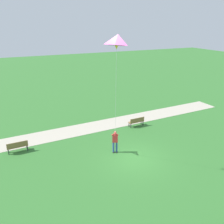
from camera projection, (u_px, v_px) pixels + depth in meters
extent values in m
plane|color=#33702D|center=(134.00, 159.00, 17.32)|extent=(120.00, 120.00, 0.00)
cube|color=#B7AD99|center=(80.00, 130.00, 21.96)|extent=(3.56, 32.07, 0.02)
cube|color=#232328|center=(117.00, 152.00, 18.17)|extent=(0.26, 0.20, 0.06)
cylinder|color=#2D4C8E|center=(117.00, 147.00, 18.04)|extent=(0.14, 0.14, 0.82)
cube|color=#232328|center=(113.00, 152.00, 18.16)|extent=(0.26, 0.20, 0.06)
cylinder|color=#2D4C8E|center=(113.00, 147.00, 18.04)|extent=(0.14, 0.14, 0.82)
cube|color=red|center=(115.00, 138.00, 17.79)|extent=(0.37, 0.46, 0.60)
sphere|color=tan|center=(115.00, 133.00, 17.63)|extent=(0.22, 0.22, 0.22)
ellipsoid|color=#4C3319|center=(115.00, 132.00, 17.63)|extent=(0.30, 0.30, 0.13)
cylinder|color=red|center=(116.00, 134.00, 17.42)|extent=(0.40, 0.50, 0.43)
cylinder|color=red|center=(114.00, 134.00, 17.42)|extent=(0.56, 0.13, 0.43)
sphere|color=tan|center=(115.00, 133.00, 17.23)|extent=(0.10, 0.10, 0.10)
pyramid|color=#E02D9E|center=(118.00, 40.00, 13.05)|extent=(1.11, 0.85, 0.57)
cone|color=yellow|center=(117.00, 47.00, 13.07)|extent=(0.27, 0.27, 0.22)
cylinder|color=black|center=(117.00, 45.00, 13.03)|extent=(0.91, 0.57, 0.02)
cylinder|color=silver|center=(116.00, 97.00, 15.16)|extent=(1.96, 0.90, 6.12)
cube|color=olive|center=(136.00, 122.00, 22.60)|extent=(0.49, 1.51, 0.05)
cube|color=olive|center=(137.00, 120.00, 22.36)|extent=(0.09, 1.50, 0.40)
cube|color=#2D2D33|center=(129.00, 124.00, 22.53)|extent=(0.06, 0.06, 0.45)
cube|color=#2D2D33|center=(131.00, 126.00, 22.26)|extent=(0.06, 0.06, 0.45)
cube|color=#2D2D33|center=(141.00, 122.00, 23.10)|extent=(0.06, 0.06, 0.45)
cube|color=#2D2D33|center=(143.00, 123.00, 22.83)|extent=(0.06, 0.06, 0.45)
cube|color=olive|center=(17.00, 146.00, 18.12)|extent=(0.49, 1.51, 0.05)
cube|color=olive|center=(17.00, 145.00, 17.89)|extent=(0.09, 1.50, 0.40)
cube|color=#2D2D33|center=(8.00, 150.00, 18.05)|extent=(0.06, 0.06, 0.45)
cube|color=#2D2D33|center=(8.00, 152.00, 17.78)|extent=(0.06, 0.06, 0.45)
cube|color=#2D2D33|center=(27.00, 146.00, 18.62)|extent=(0.06, 0.06, 0.45)
cube|color=#2D2D33|center=(27.00, 148.00, 18.35)|extent=(0.06, 0.06, 0.45)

